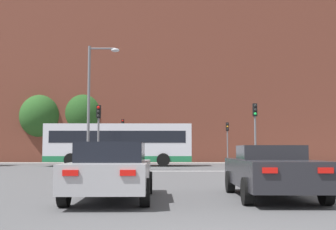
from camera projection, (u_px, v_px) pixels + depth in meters
stop_line_strip at (177, 171)px, 24.86m from camera, size 7.49×0.30×0.01m
far_pavement at (172, 163)px, 40.38m from camera, size 68.33×2.50×0.01m
brick_civic_building at (179, 67)px, 50.12m from camera, size 41.15×13.26×28.75m
car_saloon_left at (112, 170)px, 10.76m from camera, size 2.05×4.61×1.46m
car_roadster_right at (271, 171)px, 11.10m from camera, size 2.08×4.70×1.38m
bus_crossing_lead at (119, 144)px, 32.75m from camera, size 11.18×2.73×3.23m
traffic_light_near_right at (255, 125)px, 26.01m from camera, size 0.26×0.31×4.13m
traffic_light_near_left at (98, 126)px, 25.60m from camera, size 0.26×0.31×3.98m
traffic_light_far_right at (227, 135)px, 40.15m from camera, size 0.26×0.31×3.86m
traffic_light_far_left at (123, 133)px, 40.10m from camera, size 0.26×0.31×4.17m
street_lamp_junction at (94, 95)px, 25.18m from camera, size 1.90×0.36×7.52m
pedestrian_waiting at (252, 153)px, 41.31m from camera, size 0.45×0.41×1.64m
tree_by_building at (86, 114)px, 45.18m from camera, size 5.38×5.38×7.88m
tree_kerbside at (41, 116)px, 43.85m from camera, size 4.37×4.37×7.03m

